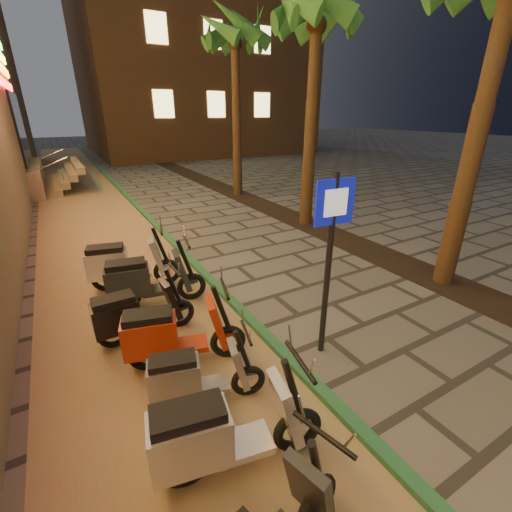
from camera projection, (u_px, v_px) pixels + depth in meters
ground at (415, 407)px, 4.39m from camera, size 120.00×120.00×0.00m
parking_strip at (97, 228)px, 11.18m from camera, size 3.40×60.00×0.01m
green_curb at (150, 219)px, 11.94m from camera, size 0.18×60.00×0.10m
planting_strip at (347, 241)px, 10.03m from camera, size 1.20×40.00×0.02m
palm_c at (317, 24)px, 9.40m from camera, size 2.97×3.02×6.91m
palm_d at (235, 44)px, 13.31m from camera, size 2.97×3.02×7.16m
pedestrian_sign at (331, 244)px, 4.74m from camera, size 0.62×0.11×2.80m
scooter_4 at (219, 435)px, 3.38m from camera, size 1.84×0.81×1.29m
scooter_5 at (193, 377)px, 4.26m from camera, size 1.48×0.74×1.04m
scooter_6 at (170, 335)px, 4.92m from camera, size 1.76×0.89×1.24m
scooter_7 at (133, 314)px, 5.50m from camera, size 1.64×0.57×1.16m
scooter_8 at (144, 281)px, 6.44m from camera, size 1.85×0.80×1.30m
scooter_9 at (122, 264)px, 7.12m from camera, size 1.86×0.89×1.31m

